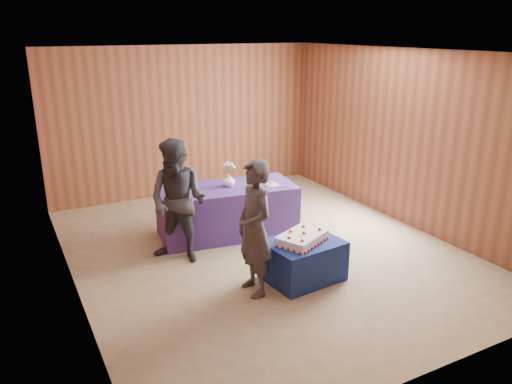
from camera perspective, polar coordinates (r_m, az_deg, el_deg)
ground at (r=7.06m, az=0.81°, el=-6.68°), size 6.00×6.00×0.00m
room_shell at (r=6.51m, az=0.89°, el=7.87°), size 5.04×6.04×2.72m
cake_table at (r=6.24m, az=5.37°, el=-7.73°), size 0.97×0.79×0.50m
serving_table at (r=7.49m, az=-3.29°, el=-2.12°), size 2.10×1.16×0.75m
sheet_cake at (r=6.09m, az=5.29°, el=-5.25°), size 0.75×0.66×0.15m
vase at (r=7.35m, az=-3.10°, el=1.34°), size 0.18×0.18×0.18m
flower_spray at (r=7.29m, az=-3.13°, el=3.02°), size 0.20×0.20×0.16m
platter at (r=7.24m, az=-8.45°, el=0.22°), size 0.45×0.45×0.02m
plate at (r=7.42m, az=1.84°, el=0.83°), size 0.20×0.20×0.01m
cake_slice at (r=7.41m, az=1.84°, el=1.09°), size 0.07×0.06×0.08m
knife at (r=7.31m, az=2.94°, el=0.51°), size 0.24×0.14×0.00m
guest_left at (r=5.68m, az=-0.16°, el=-4.20°), size 0.39×0.59×1.61m
guest_right at (r=6.57m, az=-8.90°, el=-1.10°), size 1.00×1.01×1.65m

